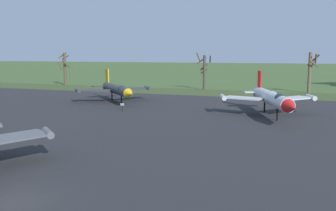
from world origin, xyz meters
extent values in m
plane|color=#425B2D|center=(0.00, 0.00, 0.00)|extent=(600.00, 600.00, 0.00)
cube|color=#28282B|center=(0.00, 18.85, 0.03)|extent=(109.90, 62.82, 0.05)
cube|color=#3B4B26|center=(0.00, 56.26, 0.03)|extent=(169.90, 12.00, 0.06)
cylinder|color=#33383D|center=(-13.62, 37.13, 2.03)|extent=(9.46, 9.85, 1.41)
cone|color=yellow|center=(-8.88, 32.14, 2.03)|extent=(1.98, 1.99, 1.30)
cylinder|color=black|center=(-18.03, 41.77, 2.03)|extent=(1.25, 1.24, 0.99)
ellipsoid|color=#19232D|center=(-11.39, 34.78, 2.41)|extent=(0.91, 1.72, 0.86)
cube|color=#33383D|center=(-16.47, 35.56, 1.92)|extent=(5.32, 3.63, 0.13)
cube|color=#33383D|center=(-11.90, 39.90, 1.92)|extent=(3.82, 5.33, 0.13)
cylinder|color=#33383D|center=(-18.62, 34.27, 1.92)|extent=(1.94, 2.00, 0.53)
cylinder|color=#33383D|center=(-10.51, 41.98, 1.92)|extent=(1.94, 2.00, 0.53)
cube|color=yellow|center=(-17.42, 41.13, 3.86)|extent=(1.30, 1.35, 2.25)
cube|color=#33383D|center=(-18.37, 40.15, 2.13)|extent=(2.48, 2.45, 0.13)
cube|color=#33383D|center=(-16.39, 42.03, 2.13)|extent=(2.48, 2.45, 0.13)
cylinder|color=black|center=(-11.76, 35.18, 0.66)|extent=(0.19, 0.19, 1.32)
cylinder|color=black|center=(-15.47, 39.08, 0.66)|extent=(0.19, 0.19, 1.32)
cylinder|color=black|center=(-8.45, 29.08, 0.39)|extent=(0.08, 0.08, 0.79)
cube|color=white|center=(-8.45, 29.08, 0.93)|extent=(0.53, 0.28, 0.33)
cylinder|color=silver|center=(9.83, 31.83, 2.21)|extent=(5.95, 13.11, 1.54)
cone|color=red|center=(12.47, 24.43, 2.21)|extent=(2.12, 2.67, 1.42)
cylinder|color=black|center=(7.48, 38.41, 2.21)|extent=(1.30, 1.16, 1.08)
ellipsoid|color=#19232D|center=(11.08, 28.33, 2.64)|extent=(1.17, 2.21, 1.10)
cube|color=silver|center=(6.54, 31.83, 2.10)|extent=(5.07, 3.37, 0.14)
cube|color=silver|center=(12.38, 33.91, 2.10)|extent=(4.77, 5.15, 0.14)
cylinder|color=silver|center=(4.10, 31.74, 2.10)|extent=(1.37, 2.52, 0.58)
cylinder|color=silver|center=(14.32, 35.39, 2.10)|extent=(1.37, 2.52, 0.58)
cube|color=red|center=(7.77, 37.59, 4.08)|extent=(0.72, 1.58, 2.19)
cube|color=silver|center=(6.72, 37.05, 2.33)|extent=(2.12, 1.94, 0.14)
cube|color=silver|center=(8.93, 37.84, 2.33)|extent=(2.12, 1.94, 0.14)
cylinder|color=black|center=(10.82, 29.06, 0.72)|extent=(0.21, 0.21, 1.44)
cylinder|color=black|center=(8.84, 34.60, 0.72)|extent=(0.21, 0.21, 1.44)
cube|color=#565B60|center=(-4.41, 5.76, 1.87)|extent=(4.01, 4.96, 0.13)
cylinder|color=#565B60|center=(-3.24, 7.61, 1.87)|extent=(1.98, 1.85, 0.51)
cylinder|color=brown|center=(-40.74, 62.03, 3.85)|extent=(0.62, 0.62, 7.70)
cylinder|color=brown|center=(-41.62, 62.52, 7.11)|extent=(1.31, 2.03, 1.53)
cylinder|color=brown|center=(-41.39, 61.20, 4.63)|extent=(1.95, 1.61, 1.88)
cylinder|color=brown|center=(-39.91, 61.45, 5.01)|extent=(1.57, 2.03, 1.94)
cylinder|color=brown|center=(-41.01, 62.75, 6.59)|extent=(1.67, 0.84, 1.12)
cylinder|color=#42382D|center=(-6.41, 61.99, 3.58)|extent=(0.54, 0.54, 7.15)
cylinder|color=#42382D|center=(-5.27, 62.29, 6.36)|extent=(0.87, 2.47, 1.56)
cylinder|color=#42382D|center=(-7.18, 62.74, 6.06)|extent=(1.76, 1.80, 1.47)
cylinder|color=#42382D|center=(-6.66, 62.64, 3.82)|extent=(1.50, 0.75, 1.14)
cylinder|color=#42382D|center=(-6.71, 62.69, 4.67)|extent=(1.69, 0.91, 1.58)
cylinder|color=#42382D|center=(-7.49, 61.31, 6.73)|extent=(1.66, 2.41, 1.96)
cylinder|color=brown|center=(14.06, 62.60, 3.87)|extent=(0.63, 0.63, 7.74)
cylinder|color=brown|center=(14.74, 61.89, 5.61)|extent=(1.72, 1.67, 1.28)
cylinder|color=brown|center=(14.44, 62.90, 5.22)|extent=(1.04, 1.19, 1.62)
cylinder|color=brown|center=(14.32, 63.02, 5.80)|extent=(1.21, 0.91, 1.49)
cylinder|color=brown|center=(15.02, 62.64, 6.53)|extent=(0.40, 2.16, 2.07)
cylinder|color=brown|center=(14.66, 63.59, 6.26)|extent=(2.33, 1.59, 2.28)
camera|label=1|loc=(13.85, -13.89, 7.39)|focal=40.27mm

